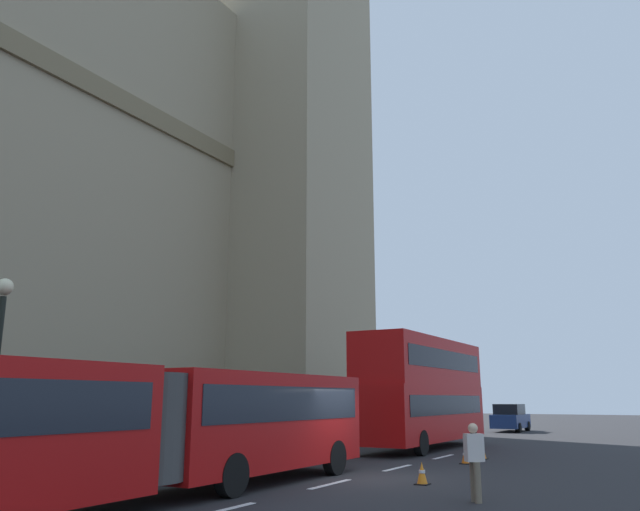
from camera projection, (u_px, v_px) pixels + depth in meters
name	position (u px, v px, depth m)	size (l,w,h in m)	color
ground_plane	(358.00, 478.00, 18.01)	(160.00, 160.00, 0.00)	#262628
lane_centre_marking	(330.00, 484.00, 16.61)	(29.80, 0.16, 0.01)	silver
articulated_bus	(134.00, 421.00, 13.53)	(17.11, 2.54, 2.90)	#B20F0F
double_decker_bus	(423.00, 388.00, 28.81)	(10.72, 2.54, 4.90)	#B20F0F
sedan_lead	(511.00, 418.00, 43.25)	(4.40, 1.86, 1.85)	navy
traffic_cone_west	(422.00, 473.00, 16.60)	(0.36, 0.36, 0.58)	black
traffic_cone_middle	(465.00, 456.00, 21.80)	(0.36, 0.36, 0.58)	black
traffic_cone_east	(482.00, 451.00, 23.53)	(0.36, 0.36, 0.58)	black
pedestrian_near_cones	(474.00, 459.00, 13.91)	(0.44, 0.46, 1.69)	#726651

